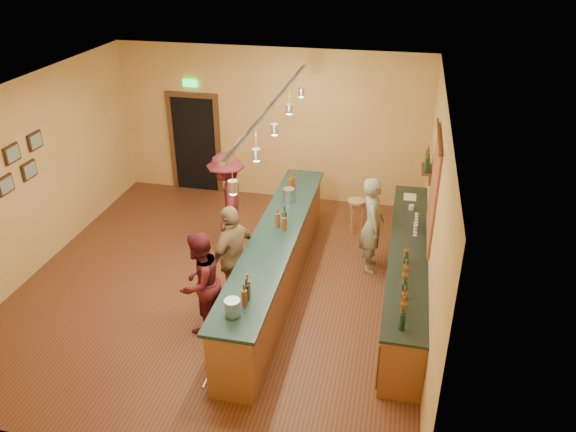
% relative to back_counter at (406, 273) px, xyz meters
% --- Properties ---
extents(floor, '(7.00, 7.00, 0.00)m').
position_rel_back_counter_xyz_m(floor, '(-2.97, -0.18, -0.49)').
color(floor, '#512D17').
rests_on(floor, ground).
extents(ceiling, '(6.50, 7.00, 0.02)m').
position_rel_back_counter_xyz_m(ceiling, '(-2.97, -0.18, 2.71)').
color(ceiling, silver).
rests_on(ceiling, wall_back).
extents(wall_back, '(6.50, 0.02, 3.20)m').
position_rel_back_counter_xyz_m(wall_back, '(-2.97, 3.32, 1.11)').
color(wall_back, gold).
rests_on(wall_back, floor).
extents(wall_front, '(6.50, 0.02, 3.20)m').
position_rel_back_counter_xyz_m(wall_front, '(-2.97, -3.68, 1.11)').
color(wall_front, gold).
rests_on(wall_front, floor).
extents(wall_left, '(0.02, 7.00, 3.20)m').
position_rel_back_counter_xyz_m(wall_left, '(-6.22, -0.18, 1.11)').
color(wall_left, gold).
rests_on(wall_left, floor).
extents(wall_right, '(0.02, 7.00, 3.20)m').
position_rel_back_counter_xyz_m(wall_right, '(0.28, -0.18, 1.11)').
color(wall_right, gold).
rests_on(wall_right, floor).
extents(doorway, '(1.15, 0.09, 2.48)m').
position_rel_back_counter_xyz_m(doorway, '(-4.67, 3.30, 0.64)').
color(doorway, black).
rests_on(doorway, wall_back).
extents(tapestry, '(0.03, 1.40, 1.60)m').
position_rel_back_counter_xyz_m(tapestry, '(0.26, 0.22, 1.36)').
color(tapestry, maroon).
rests_on(tapestry, wall_right).
extents(bottle_shelf, '(0.17, 0.55, 0.54)m').
position_rel_back_counter_xyz_m(bottle_shelf, '(0.20, 1.72, 1.18)').
color(bottle_shelf, '#4A2416').
rests_on(bottle_shelf, wall_right).
extents(back_counter, '(0.60, 4.55, 1.27)m').
position_rel_back_counter_xyz_m(back_counter, '(0.00, 0.00, 0.00)').
color(back_counter, brown).
rests_on(back_counter, floor).
extents(tasting_bar, '(0.74, 5.10, 1.38)m').
position_rel_back_counter_xyz_m(tasting_bar, '(-2.05, -0.18, 0.12)').
color(tasting_bar, brown).
rests_on(tasting_bar, floor).
extents(pendant_track, '(0.11, 4.60, 0.50)m').
position_rel_back_counter_xyz_m(pendant_track, '(-2.05, -0.18, 2.50)').
color(pendant_track, silver).
rests_on(pendant_track, ceiling).
extents(bartender, '(0.48, 0.66, 1.70)m').
position_rel_back_counter_xyz_m(bartender, '(-0.62, 0.80, 0.36)').
color(bartender, gray).
rests_on(bartender, floor).
extents(customer_a, '(0.80, 0.91, 1.57)m').
position_rel_back_counter_xyz_m(customer_a, '(-2.89, -1.33, 0.30)').
color(customer_a, '#59191E').
rests_on(customer_a, floor).
extents(customer_b, '(0.76, 1.08, 1.70)m').
position_rel_back_counter_xyz_m(customer_b, '(-2.60, -0.67, 0.36)').
color(customer_b, '#997A51').
rests_on(customer_b, floor).
extents(customer_c, '(0.90, 1.27, 1.79)m').
position_rel_back_counter_xyz_m(customer_c, '(-3.25, 1.09, 0.41)').
color(customer_c, '#59191E').
rests_on(customer_c, floor).
extents(bar_stool, '(0.33, 0.33, 0.69)m').
position_rel_back_counter_xyz_m(bar_stool, '(-1.00, 2.02, 0.05)').
color(bar_stool, olive).
rests_on(bar_stool, floor).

